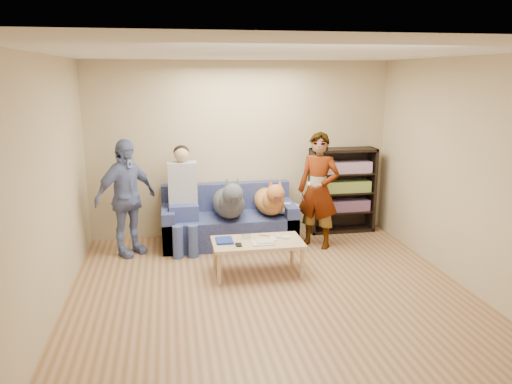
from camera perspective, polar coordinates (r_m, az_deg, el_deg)
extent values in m
plane|color=brown|center=(5.50, 2.23, -12.57)|extent=(5.00, 5.00, 0.00)
plane|color=white|center=(4.95, 2.51, 15.59)|extent=(5.00, 5.00, 0.00)
plane|color=tan|center=(7.49, -1.74, 4.88)|extent=(4.50, 0.00, 4.50)
plane|color=tan|center=(2.79, 13.56, -10.40)|extent=(4.50, 0.00, 4.50)
plane|color=tan|center=(5.10, -23.19, -0.27)|extent=(0.00, 5.00, 5.00)
plane|color=tan|center=(5.96, 23.99, 1.51)|extent=(0.00, 5.00, 5.00)
ellipsoid|color=#A8A9AD|center=(7.25, 3.49, -1.84)|extent=(0.45, 0.38, 0.16)
imported|color=gray|center=(7.02, 7.15, 0.16)|extent=(0.71, 0.67, 1.63)
imported|color=#7180B6|center=(6.88, -14.66, -0.65)|extent=(0.96, 0.88, 1.58)
cube|color=white|center=(6.74, 6.06, 0.96)|extent=(0.07, 0.12, 0.03)
cube|color=navy|center=(6.09, -3.64, -5.56)|extent=(0.20, 0.26, 0.03)
cube|color=beige|center=(6.02, 0.81, -5.83)|extent=(0.26, 0.20, 0.02)
cube|color=#BEB898|center=(6.04, 1.06, -5.63)|extent=(0.22, 0.17, 0.01)
cube|color=silver|center=(6.19, -1.13, -5.10)|extent=(0.11, 0.06, 0.05)
cube|color=silver|center=(6.25, 2.54, -5.04)|extent=(0.04, 0.13, 0.03)
cube|color=white|center=(6.19, 3.43, -5.23)|extent=(0.09, 0.06, 0.03)
cylinder|color=white|center=(6.12, 2.05, -5.48)|extent=(0.07, 0.07, 0.02)
cylinder|color=white|center=(6.19, 1.90, -5.24)|extent=(0.07, 0.07, 0.02)
cylinder|color=#EB5B21|center=(5.95, 0.25, -6.08)|extent=(0.13, 0.06, 0.01)
cylinder|color=black|center=(6.29, 0.96, -4.99)|extent=(0.13, 0.08, 0.01)
cube|color=black|center=(5.95, -2.01, -6.05)|extent=(0.07, 0.12, 0.02)
cube|color=#515B93|center=(7.27, -3.12, -4.23)|extent=(1.90, 0.85, 0.42)
cube|color=#515B93|center=(7.48, -3.47, -0.46)|extent=(1.90, 0.18, 0.40)
cube|color=#515B93|center=(7.20, -9.95, -3.92)|extent=(0.18, 0.85, 0.58)
cube|color=#515B93|center=(7.39, 3.52, -3.28)|extent=(0.18, 0.85, 0.58)
cube|color=#3E4B8A|center=(7.06, -8.27, -2.18)|extent=(0.40, 0.38, 0.22)
cylinder|color=#3F558B|center=(6.75, -8.91, -5.78)|extent=(0.14, 0.14, 0.47)
cylinder|color=#445A95|center=(6.76, -7.20, -5.71)|extent=(0.14, 0.14, 0.47)
cube|color=#B8B7BC|center=(7.06, -8.40, 1.08)|extent=(0.40, 0.24, 0.58)
sphere|color=tan|center=(6.99, -8.52, 4.29)|extent=(0.21, 0.21, 0.21)
ellipsoid|color=black|center=(7.01, -8.53, 4.57)|extent=(0.22, 0.22, 0.19)
ellipsoid|color=#464950|center=(7.11, -3.18, -1.22)|extent=(0.45, 0.94, 0.39)
sphere|color=#4E5059|center=(6.78, -2.86, -1.16)|extent=(0.34, 0.34, 0.34)
sphere|color=#51555C|center=(6.57, -2.68, -0.21)|extent=(0.27, 0.27, 0.27)
cube|color=black|center=(6.46, -2.53, -0.81)|extent=(0.09, 0.13, 0.08)
cone|color=#4D5157|center=(6.56, -3.32, 1.04)|extent=(0.09, 0.09, 0.13)
cone|color=#4B4D55|center=(6.57, -2.13, 1.08)|extent=(0.09, 0.09, 0.13)
cylinder|color=#46484F|center=(7.53, -3.57, -0.70)|extent=(0.05, 0.31, 0.18)
ellipsoid|color=#C6713C|center=(7.25, 1.47, -1.07)|extent=(0.41, 0.85, 0.36)
sphere|color=#BC6B39|center=(6.95, 1.96, -1.01)|extent=(0.31, 0.31, 0.31)
sphere|color=#C3713B|center=(6.76, 2.26, -0.17)|extent=(0.25, 0.25, 0.25)
cube|color=#4E241B|center=(6.66, 2.46, -0.70)|extent=(0.08, 0.12, 0.07)
cone|color=#B55D37|center=(6.74, 1.70, 0.93)|extent=(0.08, 0.08, 0.12)
cone|color=#BD7839|center=(6.77, 2.75, 0.97)|extent=(0.08, 0.08, 0.12)
cylinder|color=#B67E37|center=(7.63, 0.89, -0.60)|extent=(0.05, 0.28, 0.16)
cube|color=#D3B682|center=(6.11, 0.17, -5.79)|extent=(1.10, 0.60, 0.04)
cylinder|color=tan|center=(5.89, -4.24, -8.77)|extent=(0.05, 0.05, 0.38)
cylinder|color=tan|center=(6.06, 5.30, -8.14)|extent=(0.05, 0.05, 0.38)
cylinder|color=tan|center=(6.35, -4.71, -7.09)|extent=(0.05, 0.05, 0.38)
cylinder|color=tan|center=(6.51, 4.14, -6.56)|extent=(0.05, 0.05, 0.38)
cube|color=black|center=(7.67, 6.43, 0.05)|extent=(0.04, 0.34, 1.30)
cube|color=black|center=(7.99, 13.05, 0.33)|extent=(0.04, 0.34, 1.30)
cube|color=black|center=(7.70, 9.99, 4.76)|extent=(1.00, 0.34, 0.04)
cube|color=black|center=(7.98, 9.63, -4.21)|extent=(1.00, 0.34, 0.04)
cube|color=black|center=(7.96, 9.42, 0.45)|extent=(1.00, 0.02, 1.30)
cube|color=black|center=(7.90, 9.71, -2.14)|extent=(0.94, 0.32, 0.03)
cube|color=black|center=(7.82, 9.80, -0.02)|extent=(0.94, 0.32, 0.02)
cube|color=black|center=(7.76, 9.89, 2.14)|extent=(0.94, 0.32, 0.02)
cube|color=#B23333|center=(7.85, 9.79, -1.49)|extent=(0.84, 0.24, 0.17)
cube|color=gold|center=(7.78, 9.88, 0.64)|extent=(0.84, 0.24, 0.17)
cube|color=#994C99|center=(7.72, 9.96, 2.82)|extent=(0.84, 0.24, 0.17)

